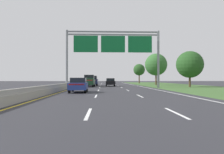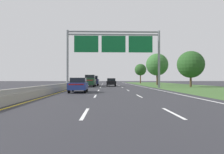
{
  "view_description": "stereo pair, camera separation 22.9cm",
  "coord_description": "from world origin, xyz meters",
  "px_view_note": "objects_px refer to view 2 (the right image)",
  "views": [
    {
      "loc": [
        -1.22,
        1.53,
        1.45
      ],
      "look_at": [
        -0.23,
        26.32,
        1.67
      ],
      "focal_mm": 34.34,
      "sensor_mm": 36.0,
      "label": 1
    },
    {
      "loc": [
        -1.0,
        1.52,
        1.45
      ],
      "look_at": [
        -0.23,
        26.32,
        1.67
      ],
      "focal_mm": 34.34,
      "sensor_mm": 36.0,
      "label": 2
    }
  ],
  "objects_px": {
    "roadside_tree_mid": "(191,64)",
    "roadside_tree_distant": "(140,70)",
    "overhead_sign_gantry": "(114,47)",
    "car_blue_left_lane_sedan": "(79,85)",
    "car_navy_left_lane_suv": "(94,80)",
    "pickup_truck_darkgreen": "(90,81)",
    "car_black_centre_lane_sedan": "(111,82)",
    "roadside_tree_far": "(157,65)"
  },
  "relations": [
    {
      "from": "roadside_tree_distant",
      "to": "overhead_sign_gantry",
      "type": "bearing_deg",
      "value": -106.33
    },
    {
      "from": "car_blue_left_lane_sedan",
      "to": "pickup_truck_darkgreen",
      "type": "bearing_deg",
      "value": -1.47
    },
    {
      "from": "pickup_truck_darkgreen",
      "to": "car_black_centre_lane_sedan",
      "type": "distance_m",
      "value": 4.94
    },
    {
      "from": "car_navy_left_lane_suv",
      "to": "car_black_centre_lane_sedan",
      "type": "xyz_separation_m",
      "value": [
        3.6,
        -4.41,
        -0.28
      ]
    },
    {
      "from": "roadside_tree_distant",
      "to": "car_black_centre_lane_sedan",
      "type": "bearing_deg",
      "value": -111.32
    },
    {
      "from": "roadside_tree_mid",
      "to": "roadside_tree_far",
      "type": "height_order",
      "value": "roadside_tree_far"
    },
    {
      "from": "car_navy_left_lane_suv",
      "to": "roadside_tree_distant",
      "type": "bearing_deg",
      "value": -31.46
    },
    {
      "from": "car_black_centre_lane_sedan",
      "to": "roadside_tree_mid",
      "type": "xyz_separation_m",
      "value": [
        14.08,
        -4.44,
        3.21
      ]
    },
    {
      "from": "pickup_truck_darkgreen",
      "to": "car_blue_left_lane_sedan",
      "type": "xyz_separation_m",
      "value": [
        -0.03,
        -16.09,
        -0.26
      ]
    },
    {
      "from": "roadside_tree_mid",
      "to": "pickup_truck_darkgreen",
      "type": "bearing_deg",
      "value": 175.04
    },
    {
      "from": "overhead_sign_gantry",
      "to": "roadside_tree_mid",
      "type": "xyz_separation_m",
      "value": [
        13.93,
        3.57,
        -2.55
      ]
    },
    {
      "from": "car_black_centre_lane_sedan",
      "to": "roadside_tree_mid",
      "type": "bearing_deg",
      "value": -106.83
    },
    {
      "from": "car_blue_left_lane_sedan",
      "to": "roadside_tree_mid",
      "type": "xyz_separation_m",
      "value": [
        18.13,
        14.52,
        3.21
      ]
    },
    {
      "from": "roadside_tree_far",
      "to": "car_navy_left_lane_suv",
      "type": "bearing_deg",
      "value": -167.14
    },
    {
      "from": "overhead_sign_gantry",
      "to": "car_blue_left_lane_sedan",
      "type": "height_order",
      "value": "overhead_sign_gantry"
    },
    {
      "from": "roadside_tree_distant",
      "to": "car_blue_left_lane_sedan",
      "type": "bearing_deg",
      "value": -107.49
    },
    {
      "from": "car_navy_left_lane_suv",
      "to": "roadside_tree_mid",
      "type": "xyz_separation_m",
      "value": [
        17.68,
        -8.85,
        2.93
      ]
    },
    {
      "from": "car_navy_left_lane_suv",
      "to": "roadside_tree_distant",
      "type": "distance_m",
      "value": 25.48
    },
    {
      "from": "roadside_tree_mid",
      "to": "car_navy_left_lane_suv",
      "type": "bearing_deg",
      "value": 153.42
    },
    {
      "from": "roadside_tree_far",
      "to": "roadside_tree_distant",
      "type": "bearing_deg",
      "value": 93.1
    },
    {
      "from": "overhead_sign_gantry",
      "to": "roadside_tree_distant",
      "type": "distance_m",
      "value": 35.18
    },
    {
      "from": "car_black_centre_lane_sedan",
      "to": "car_blue_left_lane_sedan",
      "type": "distance_m",
      "value": 19.38
    },
    {
      "from": "overhead_sign_gantry",
      "to": "car_blue_left_lane_sedan",
      "type": "relative_size",
      "value": 3.39
    },
    {
      "from": "car_blue_left_lane_sedan",
      "to": "car_black_centre_lane_sedan",
      "type": "bearing_deg",
      "value": -13.42
    },
    {
      "from": "car_blue_left_lane_sedan",
      "to": "roadside_tree_mid",
      "type": "relative_size",
      "value": 0.69
    },
    {
      "from": "car_black_centre_lane_sedan",
      "to": "roadside_tree_mid",
      "type": "distance_m",
      "value": 15.11
    },
    {
      "from": "car_navy_left_lane_suv",
      "to": "roadside_tree_far",
      "type": "distance_m",
      "value": 15.43
    },
    {
      "from": "roadside_tree_mid",
      "to": "car_black_centre_lane_sedan",
      "type": "bearing_deg",
      "value": 162.51
    },
    {
      "from": "car_blue_left_lane_sedan",
      "to": "roadside_tree_distant",
      "type": "xyz_separation_m",
      "value": [
        14.07,
        44.64,
        3.55
      ]
    },
    {
      "from": "car_navy_left_lane_suv",
      "to": "car_blue_left_lane_sedan",
      "type": "bearing_deg",
      "value": -179.9
    },
    {
      "from": "car_navy_left_lane_suv",
      "to": "roadside_tree_mid",
      "type": "height_order",
      "value": "roadside_tree_mid"
    },
    {
      "from": "car_black_centre_lane_sedan",
      "to": "roadside_tree_mid",
      "type": "height_order",
      "value": "roadside_tree_mid"
    },
    {
      "from": "car_blue_left_lane_sedan",
      "to": "roadside_tree_distant",
      "type": "bearing_deg",
      "value": -18.87
    },
    {
      "from": "roadside_tree_far",
      "to": "car_black_centre_lane_sedan",
      "type": "bearing_deg",
      "value": -144.85
    },
    {
      "from": "car_navy_left_lane_suv",
      "to": "car_black_centre_lane_sedan",
      "type": "bearing_deg",
      "value": -139.6
    },
    {
      "from": "car_navy_left_lane_suv",
      "to": "car_blue_left_lane_sedan",
      "type": "height_order",
      "value": "car_navy_left_lane_suv"
    },
    {
      "from": "roadside_tree_mid",
      "to": "roadside_tree_distant",
      "type": "height_order",
      "value": "roadside_tree_mid"
    },
    {
      "from": "car_navy_left_lane_suv",
      "to": "roadside_tree_mid",
      "type": "distance_m",
      "value": 19.99
    },
    {
      "from": "pickup_truck_darkgreen",
      "to": "roadside_tree_distant",
      "type": "relative_size",
      "value": 0.87
    },
    {
      "from": "overhead_sign_gantry",
      "to": "car_navy_left_lane_suv",
      "type": "height_order",
      "value": "overhead_sign_gantry"
    },
    {
      "from": "car_blue_left_lane_sedan",
      "to": "roadside_tree_far",
      "type": "xyz_separation_m",
      "value": [
        15.04,
        26.7,
        4.0
      ]
    },
    {
      "from": "pickup_truck_darkgreen",
      "to": "roadside_tree_far",
      "type": "height_order",
      "value": "roadside_tree_far"
    }
  ]
}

